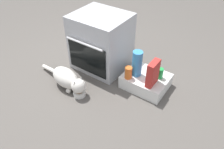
# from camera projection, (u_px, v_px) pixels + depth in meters

# --- Properties ---
(ground) EXTENTS (8.00, 8.00, 0.00)m
(ground) POSITION_uv_depth(u_px,v_px,m) (84.00, 78.00, 2.63)
(ground) COLOR #56514C
(oven) EXTENTS (0.63, 0.60, 0.69)m
(oven) POSITION_uv_depth(u_px,v_px,m) (101.00, 42.00, 2.63)
(oven) COLOR #B7BABF
(oven) RESTS_ON ground
(pantry_cabinet) EXTENTS (0.49, 0.40, 0.15)m
(pantry_cabinet) POSITION_uv_depth(u_px,v_px,m) (146.00, 81.00, 2.48)
(pantry_cabinet) COLOR white
(pantry_cabinet) RESTS_ON ground
(food_bowl) EXTENTS (0.13, 0.13, 0.08)m
(food_bowl) POSITION_uv_depth(u_px,v_px,m) (79.00, 93.00, 2.38)
(food_bowl) COLOR white
(food_bowl) RESTS_ON ground
(cat) EXTENTS (0.79, 0.27, 0.23)m
(cat) POSITION_uv_depth(u_px,v_px,m) (68.00, 79.00, 2.43)
(cat) COLOR silver
(cat) RESTS_ON ground
(sauce_jar) EXTENTS (0.08, 0.08, 0.14)m
(sauce_jar) POSITION_uv_depth(u_px,v_px,m) (128.00, 73.00, 2.36)
(sauce_jar) COLOR #D16023
(sauce_jar) RESTS_ON pantry_cabinet
(soda_can) EXTENTS (0.07, 0.07, 0.12)m
(soda_can) POSITION_uv_depth(u_px,v_px,m) (160.00, 73.00, 2.37)
(soda_can) COLOR green
(soda_can) RESTS_ON pantry_cabinet
(water_bottle) EXTENTS (0.11, 0.11, 0.30)m
(water_bottle) POSITION_uv_depth(u_px,v_px,m) (137.00, 64.00, 2.35)
(water_bottle) COLOR #388CD1
(water_bottle) RESTS_ON pantry_cabinet
(cereal_box) EXTENTS (0.07, 0.18, 0.28)m
(cereal_box) POSITION_uv_depth(u_px,v_px,m) (153.00, 73.00, 2.24)
(cereal_box) COLOR #B72D28
(cereal_box) RESTS_ON pantry_cabinet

